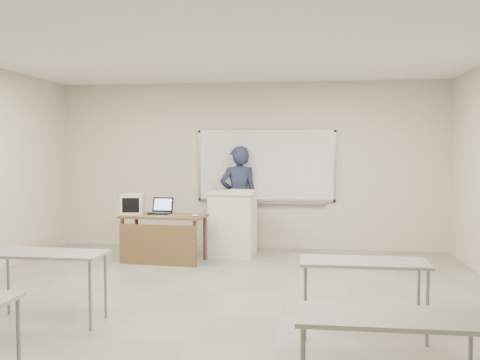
# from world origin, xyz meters

# --- Properties ---
(floor) EXTENTS (7.00, 8.00, 0.01)m
(floor) POSITION_xyz_m (0.00, 0.00, -0.01)
(floor) COLOR gray
(floor) RESTS_ON ground
(whiteboard) EXTENTS (2.48, 0.10, 1.31)m
(whiteboard) POSITION_xyz_m (0.30, 3.97, 1.48)
(whiteboard) COLOR white
(whiteboard) RESTS_ON floor
(student_desks) EXTENTS (4.40, 2.20, 0.73)m
(student_desks) POSITION_xyz_m (-0.00, -1.35, 0.67)
(student_desks) COLOR gray
(student_desks) RESTS_ON floor
(instructor_desk) EXTENTS (1.31, 0.66, 0.75)m
(instructor_desk) POSITION_xyz_m (-1.22, 2.49, 0.52)
(instructor_desk) COLOR brown
(instructor_desk) RESTS_ON floor
(podium) EXTENTS (0.77, 0.56, 1.09)m
(podium) POSITION_xyz_m (-0.20, 3.20, 0.55)
(podium) COLOR silver
(podium) RESTS_ON floor
(crt_monitor) EXTENTS (0.35, 0.40, 0.34)m
(crt_monitor) POSITION_xyz_m (-1.77, 2.69, 0.91)
(crt_monitor) COLOR beige
(crt_monitor) RESTS_ON instructor_desk
(laptop) EXTENTS (0.35, 0.32, 0.26)m
(laptop) POSITION_xyz_m (-1.32, 2.76, 0.81)
(laptop) COLOR black
(laptop) RESTS_ON instructor_desk
(mouse) EXTENTS (0.11, 0.08, 0.04)m
(mouse) POSITION_xyz_m (-0.67, 2.40, 0.77)
(mouse) COLOR #A4A6AC
(mouse) RESTS_ON instructor_desk
(keyboard) EXTENTS (0.50, 0.26, 0.03)m
(keyboard) POSITION_xyz_m (-0.05, 3.28, 1.10)
(keyboard) COLOR beige
(keyboard) RESTS_ON podium
(presenter) EXTENTS (0.78, 0.62, 1.86)m
(presenter) POSITION_xyz_m (-0.18, 3.83, 0.93)
(presenter) COLOR black
(presenter) RESTS_ON floor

